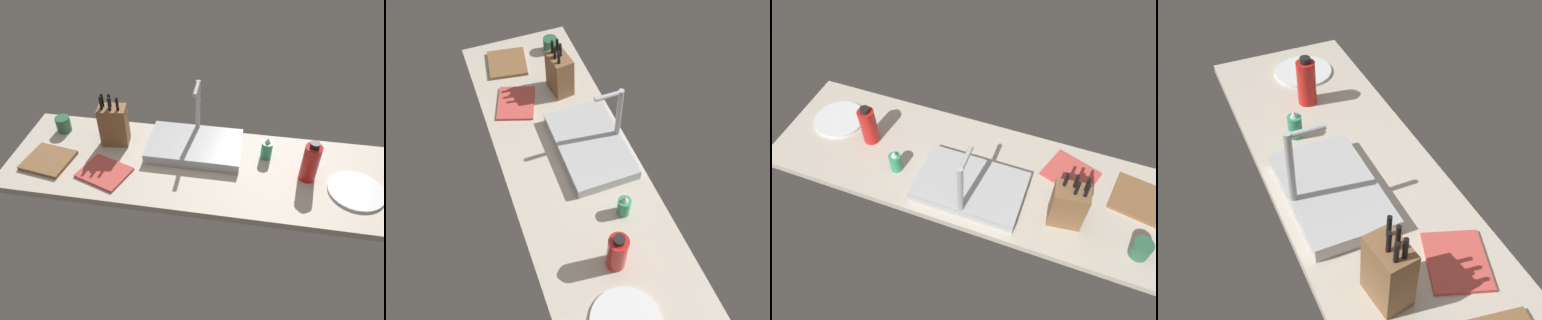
# 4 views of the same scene
# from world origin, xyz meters

# --- Properties ---
(countertop_slab) EXTENTS (1.85, 0.58, 0.04)m
(countertop_slab) POSITION_xyz_m (0.00, 0.00, 0.02)
(countertop_slab) COLOR beige
(countertop_slab) RESTS_ON ground
(sink_basin) EXTENTS (0.46, 0.29, 0.05)m
(sink_basin) POSITION_xyz_m (-0.04, 0.11, 0.06)
(sink_basin) COLOR #B7BABF
(sink_basin) RESTS_ON countertop_slab
(faucet) EXTENTS (0.06, 0.13, 0.32)m
(faucet) POSITION_xyz_m (-0.04, 0.23, 0.22)
(faucet) COLOR #B7BABF
(faucet) RESTS_ON countertop_slab
(knife_block) EXTENTS (0.14, 0.11, 0.28)m
(knife_block) POSITION_xyz_m (-0.45, 0.11, 0.14)
(knife_block) COLOR brown
(knife_block) RESTS_ON countertop_slab
(cutting_board) EXTENTS (0.24, 0.23, 0.02)m
(cutting_board) POSITION_xyz_m (-0.72, -0.09, 0.04)
(cutting_board) COLOR brown
(cutting_board) RESTS_ON countertop_slab
(soap_bottle) EXTENTS (0.05, 0.05, 0.12)m
(soap_bottle) POSITION_xyz_m (0.31, 0.12, 0.08)
(soap_bottle) COLOR #2D9966
(soap_bottle) RESTS_ON countertop_slab
(water_bottle) EXTENTS (0.08, 0.08, 0.20)m
(water_bottle) POSITION_xyz_m (0.50, -0.00, 0.13)
(water_bottle) COLOR red
(water_bottle) RESTS_ON countertop_slab
(dinner_plate) EXTENTS (0.25, 0.25, 0.01)m
(dinner_plate) POSITION_xyz_m (0.71, -0.06, 0.04)
(dinner_plate) COLOR white
(dinner_plate) RESTS_ON countertop_slab
(dish_towel) EXTENTS (0.26, 0.24, 0.01)m
(dish_towel) POSITION_xyz_m (-0.43, -0.12, 0.04)
(dish_towel) COLOR #CC4C47
(dish_towel) RESTS_ON countertop_slab
(coffee_mug) EXTENTS (0.08, 0.08, 0.08)m
(coffee_mug) POSITION_xyz_m (-0.75, 0.16, 0.08)
(coffee_mug) COLOR #2D6647
(coffee_mug) RESTS_ON countertop_slab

